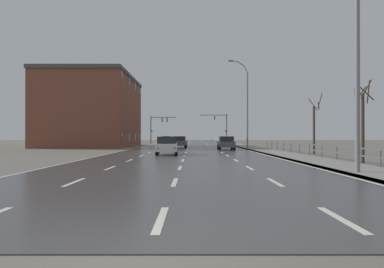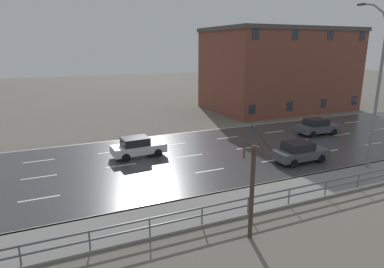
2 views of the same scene
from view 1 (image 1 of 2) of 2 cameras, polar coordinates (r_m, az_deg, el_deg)
ground_plane at (r=52.83m, az=-0.46°, el=-2.13°), size 160.00×160.00×0.12m
road_asphalt_strip at (r=64.82m, az=-0.34°, el=-1.73°), size 14.00×120.00×0.03m
sidewalk_right at (r=65.29m, az=7.08°, el=-1.67°), size 3.00×120.00×0.12m
guardrail at (r=27.85m, az=19.60°, el=-2.19°), size 0.07×33.82×1.00m
street_lamp_foreground at (r=16.67m, az=24.95°, el=12.09°), size 2.60×0.24×10.66m
street_lamp_midground at (r=44.84m, az=9.01°, el=4.63°), size 2.49×0.24×11.20m
traffic_signal_right at (r=74.03m, az=5.04°, el=1.66°), size 5.67×0.36×6.25m
traffic_signal_left at (r=72.70m, az=-5.48°, el=1.54°), size 5.24×0.36×5.70m
car_distant at (r=47.83m, az=-1.79°, el=-1.29°), size 1.99×4.18×1.57m
car_mid_centre at (r=40.89m, az=5.75°, el=-1.46°), size 1.84×4.10×1.57m
car_far_right at (r=30.18m, az=-3.93°, el=-1.87°), size 2.00×4.19×1.57m
car_near_left at (r=66.24m, az=-4.00°, el=-1.01°), size 1.94×4.15×1.57m
brick_building at (r=55.49m, az=-15.59°, el=3.56°), size 12.12×18.81×10.69m
bare_tree_near at (r=23.58m, az=26.22°, el=1.66°), size 1.04×1.20×5.03m
bare_tree_mid at (r=33.55m, az=19.45°, el=1.04°), size 1.16×1.19×5.41m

